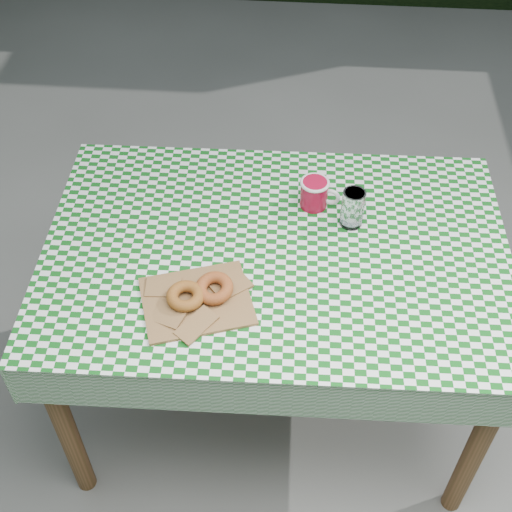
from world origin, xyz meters
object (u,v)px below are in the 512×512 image
at_px(table, 274,330).
at_px(coffee_mug, 314,193).
at_px(paper_bag, 197,300).
at_px(drinking_glass, 353,208).

xyz_separation_m(table, coffee_mug, (0.10, 0.19, 0.43)).
bearing_deg(paper_bag, table, 46.87).
xyz_separation_m(table, drinking_glass, (0.21, 0.12, 0.44)).
bearing_deg(paper_bag, coffee_mug, 53.65).
height_order(table, paper_bag, paper_bag).
height_order(table, drinking_glass, drinking_glass).
bearing_deg(drinking_glass, table, -149.86).
bearing_deg(coffee_mug, drinking_glass, -19.43).
bearing_deg(drinking_glass, paper_bag, -140.81).
relative_size(coffee_mug, drinking_glass, 1.36).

